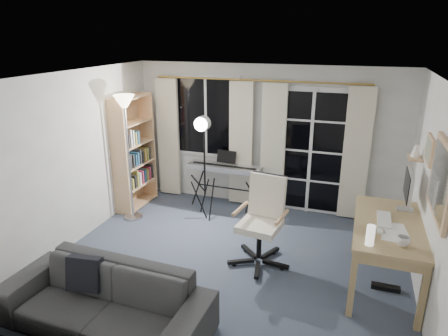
# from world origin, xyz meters

# --- Properties ---
(floor) EXTENTS (4.50, 4.00, 0.02)m
(floor) POSITION_xyz_m (0.00, 0.00, -0.01)
(floor) COLOR #3C4658
(floor) RESTS_ON ground
(window) EXTENTS (1.20, 0.08, 1.40)m
(window) POSITION_xyz_m (-1.05, 1.97, 1.50)
(window) COLOR white
(window) RESTS_ON floor
(french_door) EXTENTS (1.32, 0.09, 2.11)m
(french_door) POSITION_xyz_m (0.75, 1.97, 1.03)
(french_door) COLOR white
(french_door) RESTS_ON floor
(curtains) EXTENTS (3.60, 0.07, 2.13)m
(curtains) POSITION_xyz_m (-0.14, 1.88, 1.09)
(curtains) COLOR gold
(curtains) RESTS_ON floor
(bookshelf) EXTENTS (0.33, 0.90, 1.91)m
(bookshelf) POSITION_xyz_m (-2.12, 1.23, 0.90)
(bookshelf) COLOR tan
(bookshelf) RESTS_ON floor
(torchiere_lamp) EXTENTS (0.41, 0.41, 2.00)m
(torchiere_lamp) POSITION_xyz_m (-1.89, 0.77, 1.61)
(torchiere_lamp) COLOR #B2B2B7
(torchiere_lamp) RESTS_ON floor
(keyboard_piano) EXTENTS (1.26, 0.64, 0.91)m
(keyboard_piano) POSITION_xyz_m (-0.63, 1.70, 0.69)
(keyboard_piano) COLOR black
(keyboard_piano) RESTS_ON floor
(studio_light) EXTENTS (0.31, 0.34, 1.72)m
(studio_light) POSITION_xyz_m (-0.79, 1.13, 1.38)
(studio_light) COLOR black
(studio_light) RESTS_ON floor
(office_chair) EXTENTS (0.79, 0.79, 1.15)m
(office_chair) POSITION_xyz_m (0.40, 0.24, 0.68)
(office_chair) COLOR black
(office_chair) RESTS_ON floor
(desk) EXTENTS (0.77, 1.52, 0.81)m
(desk) POSITION_xyz_m (1.88, 0.14, 0.71)
(desk) COLOR tan
(desk) RESTS_ON floor
(monitor) EXTENTS (0.20, 0.58, 0.51)m
(monitor) POSITION_xyz_m (2.08, 0.59, 1.11)
(monitor) COLOR silver
(monitor) RESTS_ON desk
(desk_clutter) EXTENTS (0.48, 0.92, 1.02)m
(desk_clutter) POSITION_xyz_m (1.81, -0.10, 0.63)
(desk_clutter) COLOR white
(desk_clutter) RESTS_ON desk
(mug) EXTENTS (0.13, 0.11, 0.13)m
(mug) POSITION_xyz_m (1.98, -0.36, 0.87)
(mug) COLOR silver
(mug) RESTS_ON desk
(wall_mirror) EXTENTS (0.04, 0.94, 0.74)m
(wall_mirror) POSITION_xyz_m (2.22, -0.35, 1.55)
(wall_mirror) COLOR tan
(wall_mirror) RESTS_ON floor
(framed_print) EXTENTS (0.03, 0.42, 0.32)m
(framed_print) POSITION_xyz_m (2.23, 0.55, 1.60)
(framed_print) COLOR tan
(framed_print) RESTS_ON floor
(wall_shelf) EXTENTS (0.16, 0.30, 0.18)m
(wall_shelf) POSITION_xyz_m (2.16, 1.05, 1.41)
(wall_shelf) COLOR tan
(wall_shelf) RESTS_ON floor
(sofa) EXTENTS (2.17, 0.71, 0.84)m
(sofa) POSITION_xyz_m (-0.81, -1.55, 0.42)
(sofa) COLOR #2C2D2F
(sofa) RESTS_ON floor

